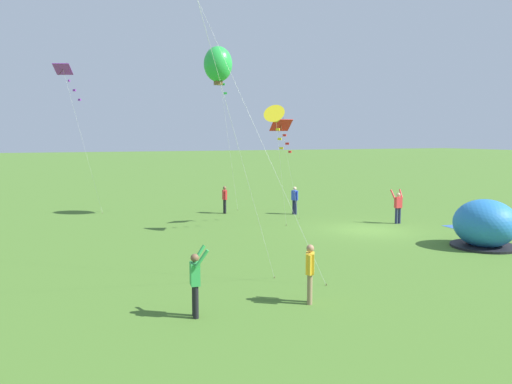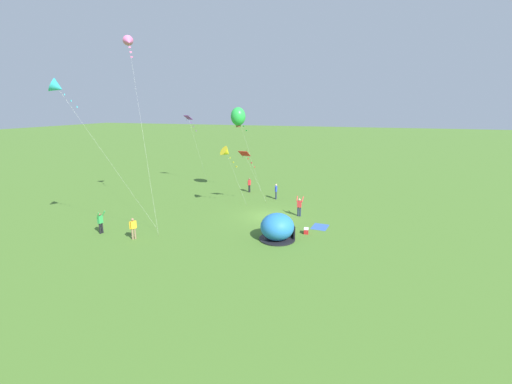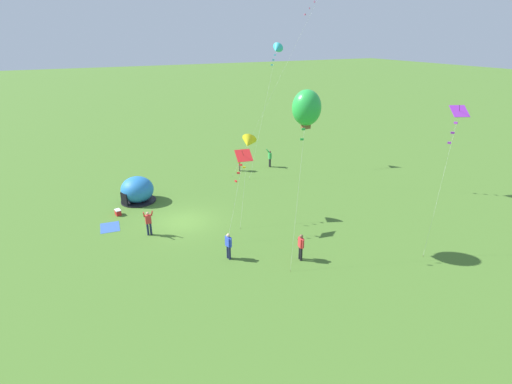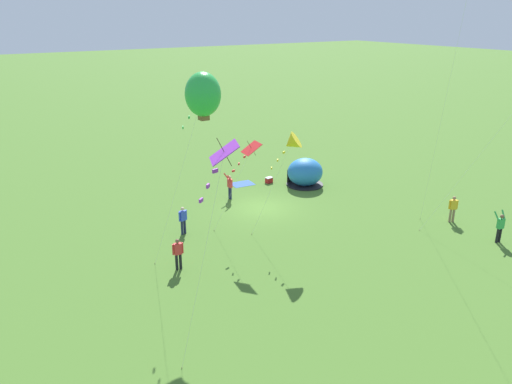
# 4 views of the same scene
# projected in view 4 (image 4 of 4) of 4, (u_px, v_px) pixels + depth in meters

# --- Properties ---
(ground_plane) EXTENTS (300.00, 300.00, 0.00)m
(ground_plane) POSITION_uv_depth(u_px,v_px,m) (262.00, 208.00, 33.77)
(ground_plane) COLOR #477028
(popup_tent) EXTENTS (2.81, 2.81, 2.10)m
(popup_tent) POSITION_uv_depth(u_px,v_px,m) (305.00, 173.00, 37.88)
(popup_tent) COLOR #2672BF
(popup_tent) RESTS_ON ground
(picnic_blanket) EXTENTS (1.82, 1.46, 0.01)m
(picnic_blanket) POSITION_uv_depth(u_px,v_px,m) (242.00, 184.00, 38.45)
(picnic_blanket) COLOR #3359A5
(picnic_blanket) RESTS_ON ground
(cooler_box) EXTENTS (0.58, 0.44, 0.44)m
(cooler_box) POSITION_uv_depth(u_px,v_px,m) (269.00, 180.00, 38.65)
(cooler_box) COLOR red
(cooler_box) RESTS_ON ground
(person_center_field) EXTENTS (0.49, 0.68, 1.89)m
(person_center_field) POSITION_uv_depth(u_px,v_px,m) (230.00, 186.00, 35.06)
(person_center_field) COLOR #1E2347
(person_center_field) RESTS_ON ground
(person_with_toddler) EXTENTS (0.67, 0.53, 1.89)m
(person_with_toddler) POSITION_uv_depth(u_px,v_px,m) (500.00, 226.00, 28.41)
(person_with_toddler) COLOR black
(person_with_toddler) RESTS_ON ground
(person_watching_sky) EXTENTS (0.58, 0.32, 1.72)m
(person_watching_sky) POSITION_uv_depth(u_px,v_px,m) (183.00, 219.00, 29.50)
(person_watching_sky) COLOR #1E2347
(person_watching_sky) RESTS_ON ground
(person_strolling) EXTENTS (0.59, 0.29, 1.72)m
(person_strolling) POSITION_uv_depth(u_px,v_px,m) (178.00, 253.00, 25.40)
(person_strolling) COLOR black
(person_strolling) RESTS_ON ground
(person_far_back) EXTENTS (0.52, 0.40, 1.72)m
(person_far_back) POSITION_uv_depth(u_px,v_px,m) (453.00, 208.00, 31.18)
(person_far_back) COLOR #8C7251
(person_far_back) RESTS_ON ground
(kite_purple) EXTENTS (1.45, 2.64, 9.08)m
(kite_purple) POSITION_uv_depth(u_px,v_px,m) (221.00, 161.00, 14.63)
(kite_purple) COLOR silver
(kite_purple) RESTS_ON ground
(kite_green) EXTENTS (3.00, 2.88, 9.99)m
(kite_green) POSITION_uv_depth(u_px,v_px,m) (203.00, 95.00, 22.68)
(kite_green) COLOR silver
(kite_green) RESTS_ON ground
(kite_yellow) EXTENTS (2.47, 2.27, 6.34)m
(kite_yellow) POSITION_uv_depth(u_px,v_px,m) (291.00, 143.00, 27.46)
(kite_yellow) COLOR silver
(kite_yellow) RESTS_ON ground
(kite_red) EXTENTS (2.00, 2.55, 5.81)m
(kite_red) POSITION_uv_depth(u_px,v_px,m) (249.00, 151.00, 27.68)
(kite_red) COLOR silver
(kite_red) RESTS_ON ground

